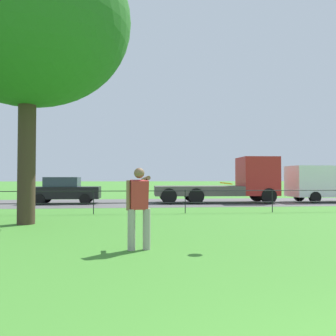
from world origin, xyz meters
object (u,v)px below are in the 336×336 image
tree_large_lawn (23,19)px  panel_van_right (329,181)px  person_thrower (139,205)px  flatbed_truck_far_right (233,182)px  car_black_left (64,190)px  frisbee (226,183)px

tree_large_lawn → panel_van_right: bearing=29.3°
person_thrower → flatbed_truck_far_right: (5.91, 13.28, 0.29)m
tree_large_lawn → car_black_left: tree_large_lawn is taller
tree_large_lawn → person_thrower: size_ratio=5.61×
tree_large_lawn → car_black_left: bearing=92.3°
flatbed_truck_far_right → panel_van_right: size_ratio=1.46×
frisbee → flatbed_truck_far_right: flatbed_truck_far_right is taller
flatbed_truck_far_right → tree_large_lawn: bearing=-137.7°
person_thrower → flatbed_truck_far_right: bearing=66.0°
flatbed_truck_far_right → panel_van_right: bearing=0.6°
car_black_left → panel_van_right: panel_van_right is taller
tree_large_lawn → frisbee: tree_large_lawn is taller
person_thrower → tree_large_lawn: bearing=130.0°
person_thrower → frisbee: person_thrower is taller
flatbed_truck_far_right → car_black_left: bearing=179.1°
frisbee → flatbed_truck_far_right: 13.88m
tree_large_lawn → panel_van_right: 18.97m
flatbed_truck_far_right → panel_van_right: 6.17m
person_thrower → frisbee: bearing=0.0°
tree_large_lawn → panel_van_right: (15.84, 8.87, -5.47)m
panel_van_right → person_thrower: bearing=-132.1°
tree_large_lawn → panel_van_right: size_ratio=1.89×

